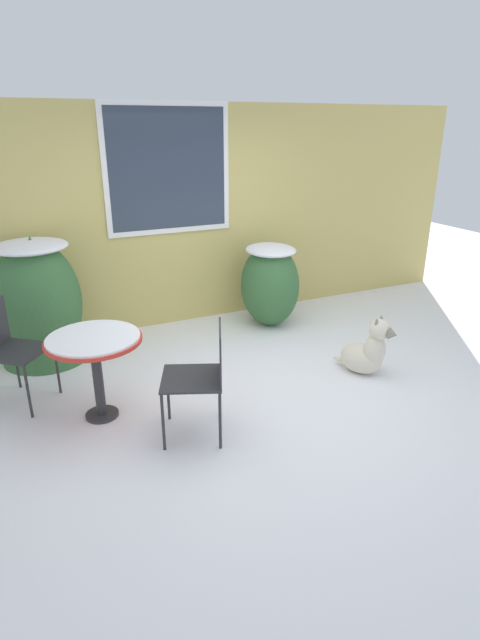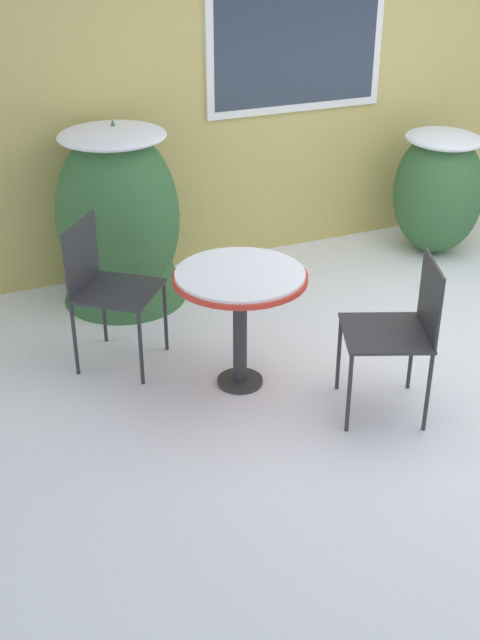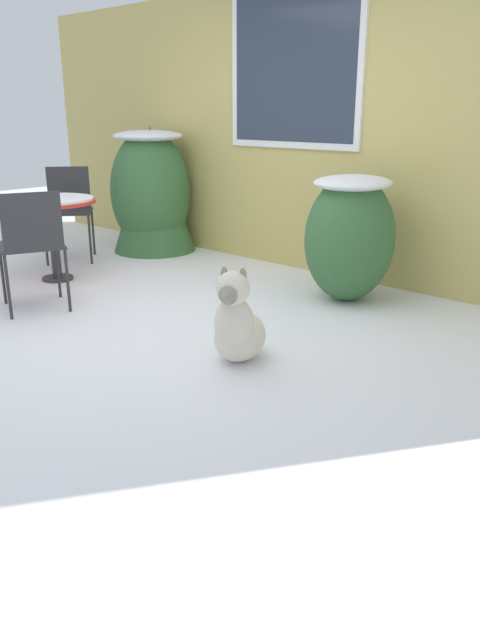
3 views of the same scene
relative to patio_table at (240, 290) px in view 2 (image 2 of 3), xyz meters
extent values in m
plane|color=white|center=(1.46, -0.31, -0.64)|extent=(16.00, 16.00, 0.00)
cube|color=tan|center=(1.46, 1.89, 0.67)|extent=(8.00, 0.06, 2.61)
cube|color=white|center=(1.28, 1.84, 1.24)|extent=(1.50, 0.04, 1.46)
cube|color=#2D3847|center=(1.28, 1.83, 1.24)|extent=(1.38, 0.01, 1.34)
ellipsoid|color=#386638|center=(-0.33, 1.42, 0.01)|extent=(0.88, 0.85, 1.29)
ellipsoid|color=white|center=(-0.33, 1.42, 0.59)|extent=(0.75, 0.73, 0.12)
ellipsoid|color=#386638|center=(2.33, 1.28, -0.13)|extent=(0.70, 0.78, 1.02)
ellipsoid|color=white|center=(2.33, 1.28, 0.32)|extent=(0.60, 0.66, 0.12)
cone|color=#386638|center=(-0.31, 1.44, 0.03)|extent=(0.90, 0.90, 1.34)
cylinder|color=#2D2D30|center=(0.00, 0.00, -0.63)|extent=(0.28, 0.28, 0.03)
cylinder|color=#2D2D30|center=(0.00, 0.00, -0.28)|extent=(0.08, 0.08, 0.68)
cylinder|color=red|center=(0.00, 0.00, 0.08)|extent=(0.79, 0.79, 0.03)
cylinder|color=white|center=(0.00, 0.00, 0.10)|extent=(0.76, 0.76, 0.02)
cube|color=#2D2D30|center=(-0.59, 0.54, -0.13)|extent=(0.66, 0.66, 0.02)
cube|color=#2D2D30|center=(-0.77, 0.68, 0.09)|extent=(0.28, 0.35, 0.42)
cylinder|color=#2D2D30|center=(-0.55, 0.23, -0.39)|extent=(0.02, 0.02, 0.50)
cylinder|color=#2D2D30|center=(-0.28, 0.57, -0.39)|extent=(0.02, 0.02, 0.50)
cylinder|color=#2D2D30|center=(-0.89, 0.51, -0.39)|extent=(0.02, 0.02, 0.50)
cylinder|color=#2D2D30|center=(-0.62, 0.85, -0.39)|extent=(0.02, 0.02, 0.50)
cube|color=#2D2D30|center=(0.64, -0.58, -0.13)|extent=(0.62, 0.62, 0.02)
cube|color=#2D2D30|center=(0.85, -0.67, 0.09)|extent=(0.18, 0.41, 0.42)
cylinder|color=#2D2D30|center=(0.52, -0.30, -0.39)|extent=(0.02, 0.02, 0.50)
cylinder|color=#2D2D30|center=(0.35, -0.70, -0.39)|extent=(0.02, 0.02, 0.50)
cylinder|color=#2D2D30|center=(0.92, -0.46, -0.39)|extent=(0.02, 0.02, 0.50)
cylinder|color=#2D2D30|center=(0.75, -0.87, -0.39)|extent=(0.02, 0.02, 0.50)
camera|label=1|loc=(-0.49, -3.90, 1.73)|focal=28.00mm
camera|label=2|loc=(-1.68, -3.86, 2.03)|focal=45.00mm
camera|label=3|loc=(5.04, -2.99, 0.88)|focal=35.00mm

